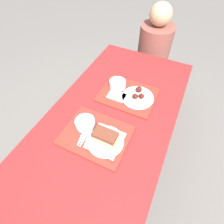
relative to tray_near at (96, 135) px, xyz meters
name	(u,v)px	position (x,y,z in m)	size (l,w,h in m)	color
ground_plane	(111,161)	(0.02, 0.19, -0.75)	(12.00, 12.00, 0.00)	#605B56
picnic_table	(111,124)	(0.02, 0.19, -0.10)	(0.83, 1.63, 0.75)	maroon
picnic_bench_far	(149,73)	(0.02, 1.22, -0.39)	(0.78, 0.28, 0.44)	maroon
tray_near	(96,135)	(0.00, 0.00, 0.00)	(0.41, 0.32, 0.01)	red
tray_far	(128,95)	(0.05, 0.41, 0.00)	(0.41, 0.32, 0.01)	red
bowl_coleslaw_near	(85,123)	(-0.09, 0.03, 0.03)	(0.13, 0.13, 0.05)	silver
brisket_sandwich_plate	(105,139)	(0.08, -0.02, 0.04)	(0.22, 0.22, 0.09)	white
plastic_fork_near	(86,135)	(-0.05, -0.03, 0.01)	(0.02, 0.17, 0.00)	white
plastic_knife_near	(89,136)	(-0.03, -0.03, 0.01)	(0.05, 0.17, 0.00)	white
plastic_spoon_near	(83,133)	(-0.07, -0.03, 0.01)	(0.05, 0.17, 0.00)	white
condiment_packet	(104,127)	(0.02, 0.07, 0.01)	(0.04, 0.03, 0.01)	#A59E93
bowl_coleslaw_far	(118,84)	(-0.06, 0.46, 0.03)	(0.13, 0.13, 0.05)	silver
wings_plate_far	(138,96)	(0.12, 0.41, 0.02)	(0.23, 0.23, 0.05)	white
napkin_far	(117,96)	(-0.02, 0.36, 0.01)	(0.13, 0.09, 0.01)	white
person_seated_across	(154,45)	(0.01, 1.22, -0.02)	(0.33, 0.33, 0.69)	brown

